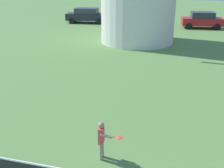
{
  "coord_description": "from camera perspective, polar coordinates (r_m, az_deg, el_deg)",
  "views": [
    {
      "loc": [
        2.14,
        -2.62,
        4.9
      ],
      "look_at": [
        0.37,
        3.9,
        2.26
      ],
      "focal_mm": 44.9,
      "sensor_mm": 36.0,
      "label": 1
    }
  ],
  "objects": [
    {
      "name": "parked_car_cream",
      "position": [
        29.88,
        6.15,
        13.36
      ],
      "size": [
        4.04,
        2.31,
        1.56
      ],
      "color": "silver",
      "rests_on": "ground_plane"
    },
    {
      "name": "player_far",
      "position": [
        7.92,
        -2.01,
        -11.0
      ],
      "size": [
        0.72,
        0.42,
        1.17
      ],
      "color": "#9E937F",
      "rests_on": "ground_plane"
    },
    {
      "name": "parked_car_black",
      "position": [
        31.35,
        -5.17,
        13.77
      ],
      "size": [
        4.53,
        2.34,
        1.56
      ],
      "color": "#1E232D",
      "rests_on": "ground_plane"
    },
    {
      "name": "parked_car_red",
      "position": [
        29.31,
        17.88,
        12.33
      ],
      "size": [
        4.06,
        2.32,
        1.56
      ],
      "color": "red",
      "rests_on": "ground_plane"
    }
  ]
}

